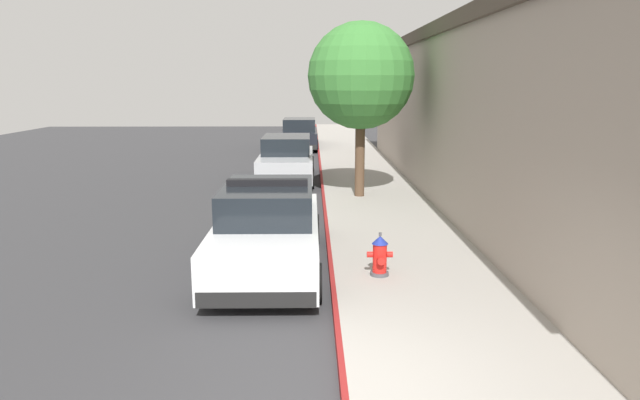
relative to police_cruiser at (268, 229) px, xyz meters
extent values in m
cube|color=#353538|center=(-3.34, 5.38, -0.84)|extent=(33.01, 60.00, 0.20)
cube|color=#9E9991|center=(2.66, 5.38, -0.66)|extent=(2.92, 60.00, 0.17)
cube|color=maroon|center=(1.16, 5.38, -0.66)|extent=(0.08, 60.00, 0.17)
cube|color=gray|center=(7.91, 5.41, 1.57)|extent=(7.59, 26.06, 4.64)
cube|color=#473D33|center=(7.91, 5.41, 4.07)|extent=(7.83, 26.30, 0.36)
cube|color=black|center=(4.15, -1.89, 1.81)|extent=(0.06, 1.30, 1.10)
cube|color=black|center=(4.15, 5.41, 1.81)|extent=(0.06, 1.30, 1.10)
cube|color=black|center=(4.15, 12.71, 1.81)|extent=(0.06, 1.30, 1.10)
cube|color=white|center=(0.00, -0.04, -0.16)|extent=(1.84, 4.80, 0.76)
cube|color=black|center=(0.00, 0.11, 0.52)|extent=(1.64, 2.50, 0.60)
cube|color=black|center=(0.00, -2.38, -0.42)|extent=(1.76, 0.16, 0.24)
cube|color=black|center=(0.00, 2.30, -0.42)|extent=(1.76, 0.16, 0.24)
cylinder|color=black|center=(-0.86, 1.66, -0.42)|extent=(0.22, 0.64, 0.64)
cylinder|color=black|center=(0.86, 1.66, -0.42)|extent=(0.22, 0.64, 0.64)
cylinder|color=black|center=(-0.86, -1.74, -0.42)|extent=(0.22, 0.64, 0.64)
cylinder|color=black|center=(0.86, -1.74, -0.42)|extent=(0.22, 0.64, 0.64)
cube|color=black|center=(0.00, 0.06, 0.88)|extent=(1.48, 0.20, 0.12)
cube|color=red|center=(-0.35, 0.06, 0.88)|extent=(0.44, 0.18, 0.11)
cube|color=#1E33E0|center=(0.35, 0.06, 0.88)|extent=(0.44, 0.18, 0.11)
cube|color=#B2B5BA|center=(-0.07, 9.89, -0.16)|extent=(1.84, 4.80, 0.76)
cube|color=black|center=(-0.07, 10.04, 0.52)|extent=(1.64, 2.50, 0.60)
cube|color=black|center=(-0.07, 7.55, -0.42)|extent=(1.76, 0.16, 0.24)
cube|color=black|center=(-0.07, 12.23, -0.42)|extent=(1.76, 0.16, 0.24)
cylinder|color=black|center=(-0.93, 11.59, -0.42)|extent=(0.22, 0.64, 0.64)
cylinder|color=black|center=(0.79, 11.59, -0.42)|extent=(0.22, 0.64, 0.64)
cylinder|color=black|center=(-0.93, 8.19, -0.42)|extent=(0.22, 0.64, 0.64)
cylinder|color=black|center=(0.79, 8.19, -0.42)|extent=(0.22, 0.64, 0.64)
cube|color=black|center=(0.18, 19.92, -0.16)|extent=(1.84, 4.80, 0.76)
cube|color=black|center=(0.18, 20.07, 0.52)|extent=(1.64, 2.50, 0.60)
cube|color=black|center=(0.18, 17.58, -0.42)|extent=(1.76, 0.16, 0.24)
cube|color=black|center=(0.18, 22.26, -0.42)|extent=(1.76, 0.16, 0.24)
cylinder|color=black|center=(-0.68, 21.62, -0.42)|extent=(0.22, 0.64, 0.64)
cylinder|color=black|center=(1.04, 21.62, -0.42)|extent=(0.22, 0.64, 0.64)
cylinder|color=black|center=(-0.68, 18.22, -0.42)|extent=(0.22, 0.64, 0.64)
cylinder|color=black|center=(1.04, 18.22, -0.42)|extent=(0.22, 0.64, 0.64)
cylinder|color=#4C4C51|center=(1.98, -0.92, -0.55)|extent=(0.32, 0.32, 0.06)
cylinder|color=red|center=(1.98, -0.92, -0.27)|extent=(0.24, 0.24, 0.50)
cone|color=navy|center=(1.98, -0.92, 0.05)|extent=(0.28, 0.28, 0.14)
cylinder|color=#4C4C51|center=(1.98, -0.92, 0.15)|extent=(0.05, 0.05, 0.06)
cylinder|color=red|center=(1.81, -0.92, -0.21)|extent=(0.10, 0.10, 0.10)
cylinder|color=red|center=(2.15, -0.92, -0.21)|extent=(0.10, 0.10, 0.10)
cylinder|color=red|center=(1.98, -1.10, -0.26)|extent=(0.13, 0.12, 0.13)
cylinder|color=brown|center=(2.21, 6.14, 0.61)|extent=(0.28, 0.28, 2.39)
sphere|color=#387A33|center=(2.21, 6.14, 2.86)|extent=(3.00, 3.00, 3.00)
camera|label=1|loc=(0.81, -10.31, 2.68)|focal=32.20mm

